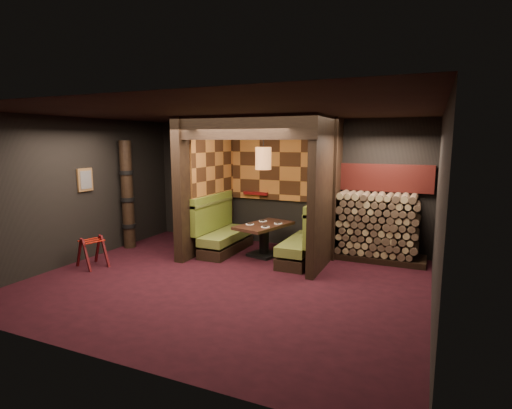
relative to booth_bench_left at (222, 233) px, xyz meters
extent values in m
cube|color=black|center=(0.96, -1.65, -0.41)|extent=(6.50, 5.50, 0.02)
cube|color=black|center=(0.96, -1.65, 2.46)|extent=(6.50, 5.50, 0.02)
cube|color=black|center=(0.96, 1.11, 1.02)|extent=(6.50, 0.02, 2.85)
cube|color=black|center=(0.96, -4.41, 1.02)|extent=(6.50, 0.02, 2.85)
cube|color=black|center=(-2.30, -1.65, 1.02)|extent=(0.02, 5.50, 2.85)
cube|color=black|center=(4.22, -1.65, 1.02)|extent=(0.02, 5.50, 2.85)
cube|color=black|center=(-0.39, 0.00, 1.02)|extent=(0.20, 2.20, 2.85)
cube|color=black|center=(2.26, 0.05, 1.02)|extent=(0.15, 2.10, 2.85)
cube|color=black|center=(0.94, -0.95, 2.23)|extent=(2.85, 0.18, 0.44)
cube|color=#AE682C|center=(0.94, 1.06, 1.42)|extent=(2.40, 0.06, 1.55)
cube|color=#AE682C|center=(-0.27, 0.17, 1.45)|extent=(0.04, 1.85, 1.45)
cube|color=#630D0E|center=(0.36, 1.00, 0.78)|extent=(0.60, 0.12, 0.07)
cube|color=black|center=(0.11, 0.00, -0.29)|extent=(0.55, 1.60, 0.22)
cube|color=#5F6B2B|center=(0.11, 0.00, -0.04)|extent=(0.55, 1.60, 0.18)
cube|color=olive|center=(-0.23, 0.00, 0.35)|extent=(0.12, 1.60, 0.78)
cube|color=#5F6B2B|center=(-0.23, 0.00, 0.70)|extent=(0.15, 1.60, 0.06)
cube|color=black|center=(1.79, 0.00, -0.29)|extent=(0.55, 1.60, 0.22)
cube|color=#5F6B2B|center=(1.79, 0.00, -0.04)|extent=(0.55, 1.60, 0.18)
cube|color=olive|center=(2.12, 0.00, 0.35)|extent=(0.12, 1.60, 0.78)
cube|color=#5F6B2B|center=(2.12, 0.00, 0.70)|extent=(0.15, 1.60, 0.06)
cube|color=black|center=(0.97, 0.05, -0.37)|extent=(0.67, 0.67, 0.06)
cylinder|color=black|center=(0.97, 0.05, -0.09)|extent=(0.20, 0.20, 0.62)
cube|color=#341B11|center=(0.97, 0.05, 0.25)|extent=(1.00, 1.42, 0.06)
cylinder|color=white|center=(0.72, -0.11, 0.28)|extent=(0.18, 0.18, 0.01)
cube|color=black|center=(0.72, -0.11, 0.30)|extent=(0.10, 0.12, 0.02)
cylinder|color=white|center=(1.11, -0.22, 0.28)|extent=(0.18, 0.18, 0.01)
cube|color=black|center=(1.11, -0.22, 0.30)|extent=(0.10, 0.12, 0.02)
cylinder|color=white|center=(0.83, 0.31, 0.28)|extent=(0.18, 0.18, 0.01)
cube|color=black|center=(0.83, 0.31, 0.30)|extent=(0.10, 0.12, 0.02)
cylinder|color=white|center=(1.22, 0.21, 0.28)|extent=(0.18, 0.18, 0.01)
cube|color=black|center=(1.22, 0.21, 0.30)|extent=(0.10, 0.12, 0.02)
cylinder|color=#AD6C3A|center=(0.97, 0.00, 1.64)|extent=(0.32, 0.32, 0.45)
sphere|color=#FFC672|center=(0.97, 0.00, 1.64)|extent=(0.18, 0.18, 0.18)
cylinder|color=black|center=(0.97, 0.00, 2.16)|extent=(0.02, 0.02, 0.58)
cube|color=brown|center=(-2.26, -1.55, 1.22)|extent=(0.04, 0.36, 0.46)
cube|color=#3F3F3F|center=(-2.23, -1.55, 1.22)|extent=(0.01, 0.27, 0.36)
cube|color=#40080A|center=(-1.95, -2.09, -0.12)|extent=(0.28, 0.12, 0.63)
cube|color=#40080A|center=(-1.67, -2.18, -0.12)|extent=(0.28, 0.12, 0.63)
cube|color=#40080A|center=(-1.84, -1.74, -0.12)|extent=(0.28, 0.12, 0.63)
cube|color=#40080A|center=(-1.56, -1.83, -0.12)|extent=(0.28, 0.12, 0.63)
cube|color=#921207|center=(-1.90, -1.92, 0.11)|extent=(0.16, 0.38, 0.01)
cube|color=#921207|center=(-1.75, -1.96, 0.11)|extent=(0.16, 0.38, 0.01)
cube|color=#921207|center=(-1.61, -2.00, 0.11)|extent=(0.16, 0.38, 0.01)
cylinder|color=black|center=(-2.09, -0.55, 0.80)|extent=(0.26, 0.26, 2.40)
cylinder|color=black|center=(-2.09, -0.55, 0.10)|extent=(0.31, 0.31, 0.09)
cylinder|color=black|center=(-2.09, -0.55, 0.70)|extent=(0.31, 0.31, 0.09)
cylinder|color=black|center=(-2.09, -0.55, 1.30)|extent=(0.31, 0.31, 0.09)
cube|color=black|center=(3.25, 0.70, -0.34)|extent=(1.73, 0.70, 0.12)
cube|color=brown|center=(3.25, 0.70, 0.34)|extent=(1.73, 0.70, 1.24)
cube|color=maroon|center=(3.25, 1.03, 1.24)|extent=(1.83, 0.10, 0.56)
cube|color=black|center=(2.35, 0.31, 1.02)|extent=(0.08, 0.08, 2.85)
camera|label=1|loc=(4.10, -7.45, 1.99)|focal=28.00mm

